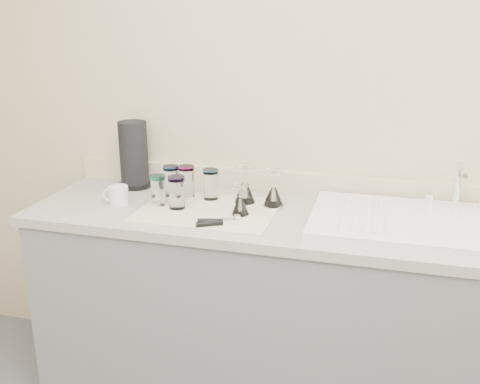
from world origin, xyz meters
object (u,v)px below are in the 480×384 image
(tumbler_teal, at_px, (171,180))
(tumbler_cyan, at_px, (187,181))
(can_opener, at_px, (218,222))
(goblet_front_left, at_px, (240,204))
(tumbler_magenta, at_px, (158,190))
(tumbler_blue, at_px, (177,192))
(goblet_back_left, at_px, (245,190))
(paper_towel_roll, at_px, (134,155))
(tumbler_purple, at_px, (211,184))
(sink_unit, at_px, (421,223))
(white_mug, at_px, (118,195))
(goblet_back_right, at_px, (273,194))

(tumbler_teal, relative_size, tumbler_cyan, 0.97)
(tumbler_cyan, distance_m, can_opener, 0.38)
(tumbler_teal, xyz_separation_m, goblet_front_left, (0.36, -0.15, -0.03))
(tumbler_magenta, bearing_deg, tumbler_blue, -13.83)
(goblet_back_left, relative_size, paper_towel_roll, 0.52)
(tumbler_magenta, relative_size, goblet_back_left, 0.80)
(tumbler_magenta, bearing_deg, tumbler_purple, 34.40)
(tumbler_teal, distance_m, can_opener, 0.42)
(tumbler_cyan, xyz_separation_m, goblet_back_left, (0.27, -0.01, -0.02))
(sink_unit, xyz_separation_m, tumbler_purple, (-0.87, 0.09, 0.06))
(goblet_back_left, relative_size, white_mug, 1.36)
(tumbler_magenta, distance_m, goblet_back_left, 0.36)
(can_opener, xyz_separation_m, paper_towel_roll, (-0.53, 0.39, 0.13))
(tumbler_cyan, bearing_deg, tumbler_blue, -83.91)
(tumbler_magenta, relative_size, tumbler_blue, 0.93)
(sink_unit, relative_size, tumbler_purple, 6.15)
(tumbler_teal, xyz_separation_m, goblet_back_left, (0.34, -0.01, -0.01))
(paper_towel_roll, bearing_deg, sink_unit, -8.91)
(tumbler_cyan, height_order, tumbler_magenta, tumbler_cyan)
(tumbler_magenta, relative_size, goblet_back_right, 0.85)
(can_opener, bearing_deg, paper_towel_roll, 143.86)
(tumbler_purple, distance_m, white_mug, 0.40)
(tumbler_blue, height_order, goblet_front_left, tumbler_blue)
(tumbler_purple, distance_m, paper_towel_roll, 0.43)
(tumbler_purple, xyz_separation_m, tumbler_magenta, (-0.19, -0.13, -0.00))
(tumbler_teal, relative_size, tumbler_purple, 1.01)
(goblet_back_left, bearing_deg, tumbler_cyan, 177.51)
(tumbler_magenta, distance_m, white_mug, 0.18)
(goblet_back_left, bearing_deg, white_mug, -163.67)
(tumbler_cyan, height_order, paper_towel_roll, paper_towel_roll)
(can_opener, relative_size, white_mug, 1.38)
(sink_unit, xyz_separation_m, tumbler_magenta, (-1.05, -0.03, 0.05))
(white_mug, relative_size, paper_towel_roll, 0.38)
(sink_unit, height_order, tumbler_purple, sink_unit)
(tumbler_teal, xyz_separation_m, tumbler_blue, (0.09, -0.15, 0.00))
(white_mug, bearing_deg, tumbler_blue, 0.69)
(tumbler_purple, xyz_separation_m, can_opener, (0.12, -0.28, -0.06))
(goblet_front_left, bearing_deg, tumbler_blue, 179.68)
(sink_unit, xyz_separation_m, goblet_back_left, (-0.71, 0.09, 0.04))
(tumbler_teal, xyz_separation_m, tumbler_purple, (0.18, -0.00, -0.00))
(tumbler_purple, height_order, paper_towel_roll, paper_towel_roll)
(sink_unit, relative_size, paper_towel_roll, 2.66)
(tumbler_blue, relative_size, goblet_back_left, 0.85)
(goblet_back_left, relative_size, can_opener, 0.98)
(sink_unit, bearing_deg, goblet_back_right, 171.78)
(tumbler_blue, bearing_deg, paper_towel_roll, 140.58)
(can_opener, bearing_deg, goblet_back_right, 60.21)
(tumbler_purple, height_order, tumbler_blue, tumbler_blue)
(goblet_front_left, bearing_deg, tumbler_magenta, 176.20)
(goblet_back_right, bearing_deg, goblet_front_left, -126.06)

